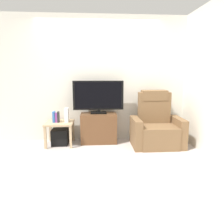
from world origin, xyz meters
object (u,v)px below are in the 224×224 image
side_table (60,125)px  book_rightmost (58,117)px  subwoofer_box (60,137)px  book_middle (57,118)px  recliner_armchair (156,127)px  tv_stand (99,128)px  television (98,96)px  book_leftmost (54,117)px  game_console (67,115)px

side_table → book_rightmost: book_rightmost is taller
subwoofer_box → book_middle: book_middle is taller
recliner_armchair → side_table: bearing=170.1°
tv_stand → television: size_ratio=0.71×
television → side_table: 0.97m
book_middle → book_leftmost: bearing=180.0°
recliner_armchair → book_leftmost: bearing=170.9°
television → subwoofer_box: bearing=-171.8°
book_middle → book_rightmost: size_ratio=0.87×
subwoofer_box → book_rightmost: size_ratio=1.51×
recliner_armchair → game_console: 1.80m
book_middle → book_rightmost: book_rightmost is taller
tv_stand → side_table: size_ratio=1.35×
side_table → subwoofer_box: side_table is taller
tv_stand → subwoofer_box: 0.80m
side_table → tv_stand: bearing=6.9°
subwoofer_box → book_leftmost: size_ratio=1.46×
book_middle → game_console: game_console is taller
television → book_rightmost: size_ratio=4.88×
subwoofer_box → book_rightmost: (-0.01, -0.02, 0.41)m
book_middle → book_rightmost: 0.04m
tv_stand → television: bearing=90.0°
book_leftmost → game_console: size_ratio=0.79×
recliner_armchair → side_table: recliner_armchair is taller
subwoofer_box → book_middle: size_ratio=1.73×
book_leftmost → book_middle: size_ratio=1.19×
recliner_armchair → book_rightmost: (-1.93, 0.14, 0.20)m
tv_stand → book_middle: size_ratio=4.00×
side_table → recliner_armchair: bearing=-4.8°
side_table → subwoofer_box: (0.00, -0.00, -0.23)m
book_rightmost → subwoofer_box: bearing=53.7°
recliner_armchair → book_middle: (-1.97, 0.14, 0.19)m
recliner_armchair → book_leftmost: recliner_armchair is taller
television → book_rightmost: 0.89m
television → game_console: 0.73m
book_leftmost → book_rightmost: book_leftmost is taller
book_leftmost → book_middle: bearing=0.0°
tv_stand → subwoofer_box: tv_stand is taller
recliner_armchair → book_leftmost: (-2.02, 0.14, 0.20)m
recliner_armchair → subwoofer_box: 1.94m
television → recliner_armchair: bearing=-13.5°
tv_stand → game_console: (-0.63, -0.08, 0.30)m
television → recliner_armchair: 1.31m
television → subwoofer_box: 1.12m
book_middle → book_rightmost: (0.04, 0.00, 0.01)m
book_rightmost → game_console: bearing=10.6°
tv_stand → book_rightmost: size_ratio=3.49×
game_console → book_leftmost: bearing=-173.0°
book_leftmost → game_console: 0.25m
book_rightmost → game_console: (0.16, 0.03, 0.03)m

